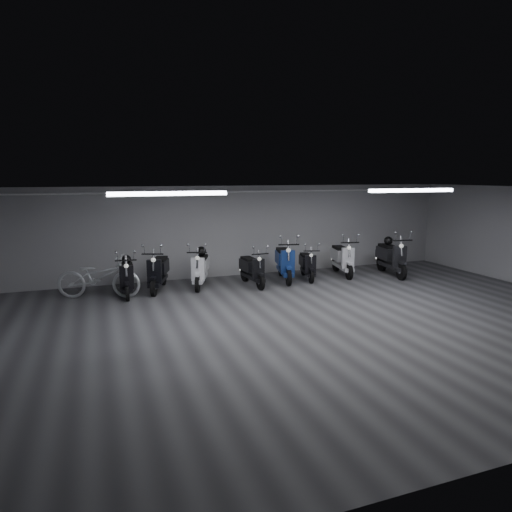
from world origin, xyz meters
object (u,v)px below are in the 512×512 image
object	(u,v)px
scooter_9	(392,252)
bicycle	(98,272)
scooter_5	(308,260)
scooter_4	(285,256)
helmet_1	(201,251)
scooter_0	(127,271)
scooter_1	(158,266)
scooter_3	(252,264)
helmet_0	(388,241)
scooter_2	(200,263)
scooter_6	(343,253)
helmet_2	(126,259)

from	to	relation	value
scooter_9	bicycle	world-z (taller)	scooter_9
scooter_5	scooter_9	bearing A→B (deg)	4.93
scooter_4	helmet_1	size ratio (longest dim) A/B	6.96
scooter_5	scooter_0	bearing A→B (deg)	-165.41
scooter_0	scooter_1	distance (m)	0.87
scooter_3	helmet_0	size ratio (longest dim) A/B	6.09
scooter_1	scooter_4	distance (m)	3.71
scooter_2	bicycle	xyz separation A→B (m)	(-2.70, -0.25, 0.00)
scooter_1	scooter_6	bearing A→B (deg)	19.03
scooter_0	bicycle	size ratio (longest dim) A/B	0.83
scooter_5	scooter_9	xyz separation A→B (m)	(2.71, -0.42, 0.16)
scooter_3	scooter_4	world-z (taller)	scooter_4
scooter_6	helmet_0	size ratio (longest dim) A/B	6.87
scooter_5	helmet_0	world-z (taller)	helmet_0
scooter_1	scooter_6	xyz separation A→B (m)	(5.71, -0.04, 0.01)
bicycle	helmet_2	world-z (taller)	bicycle
scooter_5	helmet_2	size ratio (longest dim) A/B	6.60
helmet_0	helmet_1	size ratio (longest dim) A/B	0.97
scooter_2	helmet_0	bearing A→B (deg)	17.65
helmet_1	helmet_2	size ratio (longest dim) A/B	1.18
scooter_1	helmet_0	bearing A→B (deg)	16.98
scooter_2	scooter_3	bearing A→B (deg)	6.70
scooter_6	helmet_2	xyz separation A→B (m)	(-6.53, 0.05, 0.21)
bicycle	scooter_0	bearing A→B (deg)	-70.77
bicycle	scooter_1	bearing A→B (deg)	-63.10
scooter_4	helmet_2	bearing A→B (deg)	-167.73
scooter_4	scooter_9	distance (m)	3.47
scooter_9	helmet_0	distance (m)	0.42
scooter_0	helmet_1	distance (m)	2.17
scooter_3	helmet_2	bearing A→B (deg)	169.70
scooter_0	scooter_5	bearing A→B (deg)	5.27
scooter_5	bicycle	xyz separation A→B (m)	(-5.97, -0.09, 0.08)
scooter_4	scooter_0	bearing A→B (deg)	-164.71
scooter_4	scooter_6	world-z (taller)	scooter_4
scooter_2	scooter_6	size ratio (longest dim) A/B	0.96
scooter_5	scooter_4	bearing A→B (deg)	-171.59
scooter_0	scooter_1	xyz separation A→B (m)	(0.84, 0.23, 0.05)
scooter_3	helmet_1	bearing A→B (deg)	151.94
scooter_1	scooter_2	size ratio (longest dim) A/B	1.03
scooter_1	helmet_1	world-z (taller)	scooter_1
helmet_2	scooter_2	bearing A→B (deg)	-0.13
scooter_5	scooter_2	bearing A→B (deg)	-169.05
scooter_2	helmet_0	world-z (taller)	scooter_2
scooter_2	scooter_9	xyz separation A→B (m)	(5.98, -0.59, 0.08)
scooter_0	helmet_2	xyz separation A→B (m)	(0.02, 0.24, 0.27)
scooter_4	bicycle	xyz separation A→B (m)	(-5.25, -0.16, -0.06)
scooter_6	scooter_5	bearing A→B (deg)	-162.92
scooter_4	scooter_6	distance (m)	2.00
scooter_4	scooter_9	world-z (taller)	scooter_9
scooter_9	helmet_2	world-z (taller)	scooter_9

